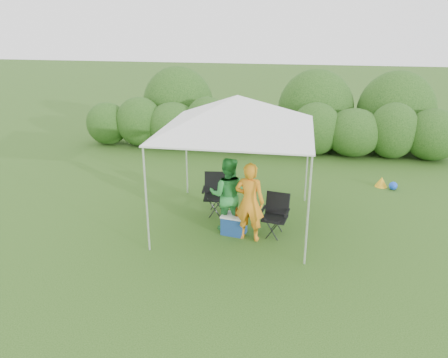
% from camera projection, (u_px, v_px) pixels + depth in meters
% --- Properties ---
extents(ground, '(70.00, 70.00, 0.00)m').
position_uv_depth(ground, '(233.00, 232.00, 9.26)').
color(ground, '#345C1C').
extents(hedge, '(12.44, 1.53, 1.80)m').
position_uv_depth(hedge, '(265.00, 128.00, 14.49)').
color(hedge, '#2B541A').
rests_on(hedge, ground).
extents(canopy, '(3.10, 3.10, 2.83)m').
position_uv_depth(canopy, '(237.00, 113.00, 8.86)').
color(canopy, silver).
rests_on(canopy, ground).
extents(chair_right, '(0.61, 0.57, 0.88)m').
position_uv_depth(chair_right, '(276.00, 212.00, 9.06)').
color(chair_right, black).
rests_on(chair_right, ground).
extents(chair_left, '(0.64, 0.59, 0.95)m').
position_uv_depth(chair_left, '(216.00, 191.00, 10.05)').
color(chair_left, black).
rests_on(chair_left, ground).
extents(man, '(0.65, 0.47, 1.65)m').
position_uv_depth(man, '(250.00, 202.00, 8.73)').
color(man, orange).
rests_on(man, ground).
extents(woman, '(0.80, 0.63, 1.61)m').
position_uv_depth(woman, '(228.00, 195.00, 9.13)').
color(woman, green).
rests_on(woman, ground).
extents(cooler, '(0.56, 0.45, 0.43)m').
position_uv_depth(cooler, '(234.00, 224.00, 9.15)').
color(cooler, navy).
rests_on(cooler, ground).
extents(bottle, '(0.05, 0.05, 0.21)m').
position_uv_depth(bottle, '(237.00, 212.00, 9.00)').
color(bottle, '#592D0C').
rests_on(bottle, cooler).
extents(lawn_toy, '(0.54, 0.45, 0.27)m').
position_uv_depth(lawn_toy, '(384.00, 183.00, 11.66)').
color(lawn_toy, gold).
rests_on(lawn_toy, ground).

